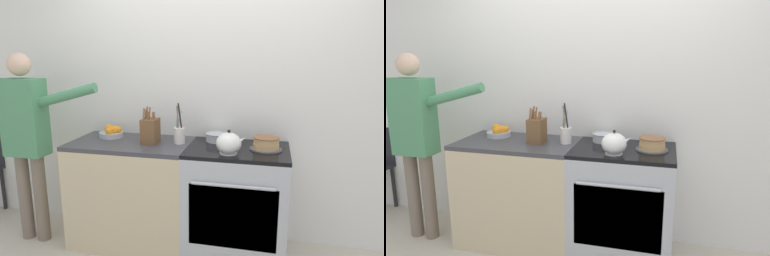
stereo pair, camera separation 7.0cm
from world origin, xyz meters
TOP-DOWN VIEW (x-y plane):
  - wall_back at (0.00, 0.62)m, footprint 8.00×0.04m
  - counter_cabinet at (-0.65, 0.30)m, footprint 1.00×0.60m
  - stove_range at (0.25, 0.30)m, footprint 0.79×0.63m
  - layer_cake at (0.47, 0.30)m, footprint 0.25×0.25m
  - tea_kettle at (0.20, 0.13)m, footprint 0.23×0.19m
  - mixing_bowl at (0.06, 0.47)m, footprint 0.19×0.19m
  - knife_block at (-0.47, 0.31)m, footprint 0.12×0.17m
  - utensil_crock at (-0.23, 0.34)m, footprint 0.09×0.09m
  - fruit_bowl at (-0.87, 0.41)m, footprint 0.21×0.21m
  - person_baker at (-1.52, 0.13)m, footprint 0.93×0.20m

SIDE VIEW (x-z plane):
  - counter_cabinet at x=-0.65m, z-range 0.00..0.91m
  - stove_range at x=0.25m, z-range 0.00..0.91m
  - mixing_bowl at x=0.06m, z-range 0.91..0.99m
  - fruit_bowl at x=-0.87m, z-range 0.90..1.01m
  - layer_cake at x=0.47m, z-range 0.91..1.01m
  - person_baker at x=-1.52m, z-range 0.16..1.81m
  - tea_kettle at x=0.20m, z-range 0.90..1.08m
  - utensil_crock at x=-0.23m, z-range 0.82..1.16m
  - knife_block at x=-0.47m, z-range 0.87..1.17m
  - wall_back at x=0.00m, z-range 0.00..2.60m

